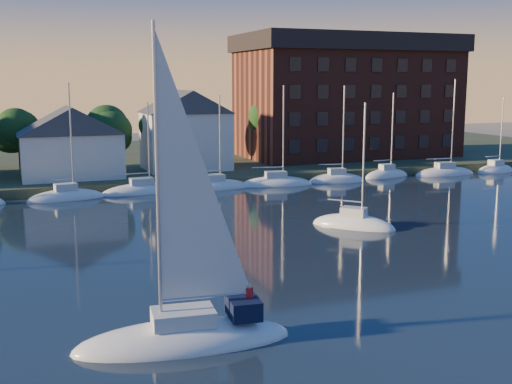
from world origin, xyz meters
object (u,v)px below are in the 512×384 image
drifting_sailboat_right (353,226)px  clubhouse_east (185,129)px  condo_block (347,96)px  hero_sailboat (187,330)px  clubhouse_centre (71,141)px

drifting_sailboat_right → clubhouse_east: bearing=146.7°
condo_block → drifting_sailboat_right: condo_block is taller
condo_block → hero_sailboat: size_ratio=2.00×
clubhouse_centre → clubhouse_east: 14.17m
clubhouse_centre → hero_sailboat: hero_sailboat is taller
hero_sailboat → clubhouse_east: bearing=-99.0°
clubhouse_centre → hero_sailboat: 48.81m
clubhouse_east → condo_block: condo_block is taller
hero_sailboat → drifting_sailboat_right: size_ratio=1.37×
hero_sailboat → clubhouse_centre: bearing=-83.5°
clubhouse_centre → hero_sailboat: bearing=-89.4°
clubhouse_centre → condo_block: condo_block is taller
condo_block → hero_sailboat: 69.57m
condo_block → drifting_sailboat_right: bearing=-118.1°
hero_sailboat → drifting_sailboat_right: (19.03, 18.18, -0.54)m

